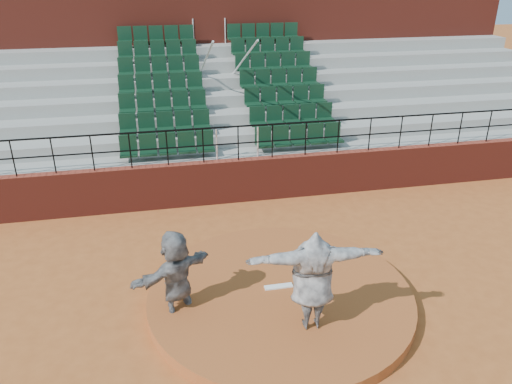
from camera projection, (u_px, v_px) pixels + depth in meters
ground at (280, 301)px, 10.49m from camera, size 90.00×90.00×0.00m
pitchers_mound at (280, 296)px, 10.43m from camera, size 5.50×5.50×0.25m
pitching_rubber at (279, 286)px, 10.51m from camera, size 0.60×0.15×0.03m
boundary_wall at (239, 180)px, 14.66m from camera, size 24.00×0.30×1.30m
wall_railing at (238, 136)px, 14.08m from camera, size 24.04×0.05×1.03m
seating_deck at (221, 120)px, 17.58m from camera, size 24.00×5.97×4.63m
press_box_facade at (206, 42)px, 20.21m from camera, size 24.00×3.00×7.10m
pitcher at (313, 280)px, 9.02m from camera, size 2.51×0.84×2.01m
fielder at (176, 276)px, 9.65m from camera, size 1.82×1.41×1.92m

